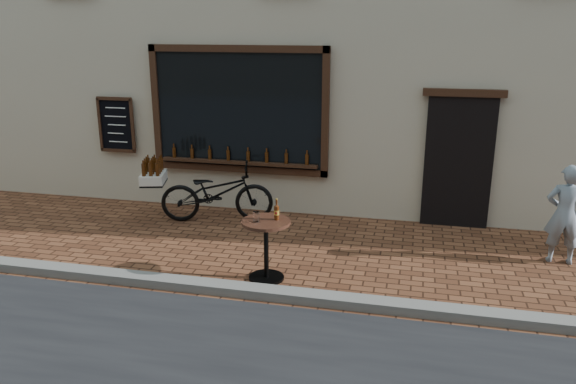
# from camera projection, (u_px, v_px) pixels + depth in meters

# --- Properties ---
(ground) EXTENTS (90.00, 90.00, 0.00)m
(ground) POSITION_uv_depth(u_px,v_px,m) (304.00, 309.00, 6.82)
(ground) COLOR #4F2A19
(ground) RESTS_ON ground
(kerb) EXTENTS (90.00, 0.25, 0.12)m
(kerb) POSITION_uv_depth(u_px,v_px,m) (308.00, 297.00, 6.99)
(kerb) COLOR slate
(kerb) RESTS_ON ground
(cargo_bicycle) EXTENTS (2.32, 1.19, 1.09)m
(cargo_bicycle) POSITION_uv_depth(u_px,v_px,m) (215.00, 192.00, 9.72)
(cargo_bicycle) COLOR black
(cargo_bicycle) RESTS_ON ground
(bistro_table) EXTENTS (0.65, 0.65, 1.12)m
(bistro_table) POSITION_uv_depth(u_px,v_px,m) (266.00, 238.00, 7.45)
(bistro_table) COLOR black
(bistro_table) RESTS_ON ground
(pedestrian) EXTENTS (0.55, 0.38, 1.45)m
(pedestrian) POSITION_uv_depth(u_px,v_px,m) (565.00, 214.00, 7.96)
(pedestrian) COLOR gray
(pedestrian) RESTS_ON ground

